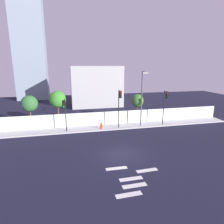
{
  "coord_description": "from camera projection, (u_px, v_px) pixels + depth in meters",
  "views": [
    {
      "loc": [
        -4.7,
        -16.21,
        8.27
      ],
      "look_at": [
        0.47,
        6.5,
        2.62
      ],
      "focal_mm": 30.61,
      "sensor_mm": 36.0,
      "label": 1
    }
  ],
  "objects": [
    {
      "name": "ground_plane",
      "position": [
        122.0,
        154.0,
        18.32
      ],
      "size": [
        80.0,
        80.0,
        0.0
      ],
      "primitive_type": "plane",
      "color": "black"
    },
    {
      "name": "sidewalk",
      "position": [
        106.0,
        127.0,
        26.07
      ],
      "size": [
        36.0,
        2.4,
        0.15
      ],
      "primitive_type": "cube",
      "color": "#B6B6B6",
      "rests_on": "ground"
    },
    {
      "name": "perimeter_wall",
      "position": [
        104.0,
        118.0,
        27.07
      ],
      "size": [
        36.0,
        0.18,
        1.8
      ],
      "primitive_type": "cube",
      "color": "white",
      "rests_on": "sidewalk"
    },
    {
      "name": "crosswalk_marking",
      "position": [
        132.0,
        179.0,
        14.34
      ],
      "size": [
        4.17,
        3.88,
        0.01
      ],
      "color": "silver",
      "rests_on": "ground"
    },
    {
      "name": "traffic_light_left",
      "position": [
        165.0,
        101.0,
        25.82
      ],
      "size": [
        0.44,
        1.26,
        4.83
      ],
      "color": "black",
      "rests_on": "sidewalk"
    },
    {
      "name": "traffic_light_center",
      "position": [
        119.0,
        101.0,
        24.37
      ],
      "size": [
        0.36,
        1.33,
        5.11
      ],
      "color": "black",
      "rests_on": "sidewalk"
    },
    {
      "name": "traffic_light_right",
      "position": [
        65.0,
        109.0,
        22.9
      ],
      "size": [
        0.37,
        1.49,
        4.22
      ],
      "color": "black",
      "rests_on": "sidewalk"
    },
    {
      "name": "street_lamp_curbside",
      "position": [
        142.0,
        94.0,
        25.34
      ],
      "size": [
        0.87,
        2.36,
        7.44
      ],
      "color": "#4C4C51",
      "rests_on": "sidewalk"
    },
    {
      "name": "fire_hydrant",
      "position": [
        101.0,
        125.0,
        25.23
      ],
      "size": [
        0.44,
        0.26,
        0.85
      ],
      "color": "red",
      "rests_on": "sidewalk"
    },
    {
      "name": "roadside_tree_leftmost",
      "position": [
        29.0,
        104.0,
        25.25
      ],
      "size": [
        2.18,
        2.18,
        4.48
      ],
      "color": "brown",
      "rests_on": "ground"
    },
    {
      "name": "roadside_tree_midleft",
      "position": [
        57.0,
        99.0,
        25.92
      ],
      "size": [
        2.29,
        2.29,
        5.0
      ],
      "color": "brown",
      "rests_on": "ground"
    },
    {
      "name": "roadside_tree_midright",
      "position": [
        137.0,
        101.0,
        28.55
      ],
      "size": [
        1.9,
        1.9,
        4.15
      ],
      "color": "brown",
      "rests_on": "ground"
    },
    {
      "name": "low_building_distant",
      "position": [
        96.0,
        86.0,
        39.82
      ],
      "size": [
        10.3,
        6.0,
        8.22
      ],
      "primitive_type": "cube",
      "color": "#AEAEAE",
      "rests_on": "ground"
    },
    {
      "name": "tower_on_skyline",
      "position": [
        29.0,
        38.0,
        45.58
      ],
      "size": [
        7.21,
        5.0,
        29.55
      ],
      "primitive_type": "cube",
      "color": "#8191A2",
      "rests_on": "ground"
    }
  ]
}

